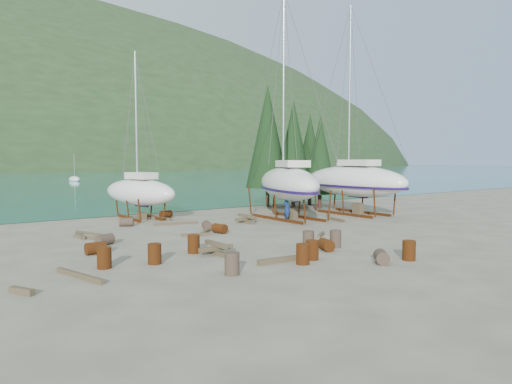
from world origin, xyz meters
TOP-DOWN VIEW (x-y plane):
  - ground at (0.00, 0.00)m, footprint 600.00×600.00m
  - far_house_right at (30.00, 190.00)m, footprint 6.60×5.60m
  - cypress_near_right at (12.50, 12.00)m, footprint 3.60×3.60m
  - cypress_mid_right at (14.00, 10.00)m, footprint 3.06×3.06m
  - cypress_back_left at (11.00, 14.00)m, footprint 4.14×4.14m
  - cypress_far_right at (15.50, 13.00)m, footprint 3.24×3.24m
  - moored_boat_mid at (10.00, 80.00)m, footprint 2.00×5.00m
  - large_sailboat_near at (6.62, 5.76)m, footprint 7.04×11.08m
  - large_sailboat_far at (13.00, 5.03)m, footprint 3.41×10.76m
  - small_sailboat_shore at (-2.32, 12.50)m, footprint 4.32×8.22m
  - worker at (5.63, 4.67)m, footprint 0.55×0.74m
  - drum_0 at (-7.54, -2.34)m, footprint 0.58×0.58m
  - drum_1 at (0.37, -8.00)m, footprint 1.02×1.04m
  - drum_2 at (-8.99, 1.18)m, footprint 0.91×0.63m
  - drum_3 at (-2.44, -6.10)m, footprint 0.58×0.58m
  - drum_4 at (-0.54, 11.74)m, footprint 1.02×0.84m
  - drum_5 at (0.16, -3.60)m, footprint 0.58×0.58m
  - drum_6 at (-1.01, 3.06)m, footprint 0.78×1.00m
  - drum_7 at (1.90, -8.27)m, footprint 0.58×0.58m
  - drum_8 at (-9.54, -1.88)m, footprint 0.58×0.58m
  - drum_9 at (-4.56, 9.24)m, footprint 1.05×0.92m
  - drum_10 at (-1.51, -5.67)m, footprint 0.58×0.58m
  - drum_11 at (-1.02, 4.57)m, footprint 0.85×1.03m
  - drum_12 at (0.42, -4.59)m, footprint 0.85×1.03m
  - drum_14 at (-5.10, -1.28)m, footprint 0.58×0.58m
  - drum_15 at (-7.89, 3.26)m, footprint 1.03×0.86m
  - drum_16 at (-5.87, -5.85)m, footprint 0.58×0.58m
  - drum_17 at (1.43, -4.25)m, footprint 0.58×0.58m
  - timber_0 at (-3.90, 11.30)m, footprint 0.65×2.68m
  - timber_1 at (8.83, 2.73)m, footprint 0.47×1.73m
  - timber_2 at (-8.28, 6.53)m, footprint 0.34×2.06m
  - timber_4 at (-2.67, 2.96)m, footprint 1.71×0.63m
  - timber_6 at (-1.27, 11.05)m, footprint 0.93×1.99m
  - timber_7 at (3.22, -1.33)m, footprint 1.37×1.07m
  - timber_9 at (-2.23, 12.51)m, footprint 1.81×2.05m
  - timber_10 at (-1.51, 7.96)m, footprint 2.96×0.90m
  - timber_11 at (-1.73, 3.57)m, footprint 1.72×1.64m
  - timber_13 at (-12.91, -3.91)m, footprint 0.68×0.99m
  - timber_14 at (-10.78, -2.87)m, footprint 1.02×2.96m
  - timber_15 at (-7.48, 6.81)m, footprint 1.25×3.05m
  - timber_16 at (-2.75, -5.31)m, footprint 2.80×0.45m
  - timber_17 at (-7.98, 5.38)m, footprint 1.33×2.58m
  - timber_pile_fore at (-4.42, -2.24)m, footprint 1.80×1.80m
  - timber_pile_aft at (2.84, 5.81)m, footprint 1.80×1.80m

SIDE VIEW (x-z plane):
  - ground at x=0.00m, z-range 0.00..0.00m
  - timber_0 at x=-3.90m, z-range 0.00..0.14m
  - timber_15 at x=-7.48m, z-range 0.00..0.15m
  - timber_9 at x=-2.23m, z-range 0.00..0.15m
  - timber_11 at x=-1.73m, z-range 0.00..0.15m
  - timber_17 at x=-7.98m, z-range 0.00..0.16m
  - timber_10 at x=-1.51m, z-range 0.00..0.16m
  - timber_4 at x=-2.67m, z-range 0.00..0.17m
  - timber_7 at x=3.22m, z-range 0.00..0.17m
  - timber_14 at x=-10.78m, z-range 0.00..0.18m
  - timber_2 at x=-8.28m, z-range 0.00..0.19m
  - timber_6 at x=-1.27m, z-range 0.00..0.19m
  - timber_1 at x=8.83m, z-range 0.00..0.19m
  - timber_13 at x=-12.91m, z-range 0.00..0.22m
  - timber_16 at x=-2.75m, z-range 0.00..0.23m
  - drum_1 at x=0.37m, z-range 0.00..0.58m
  - drum_2 at x=-8.99m, z-range 0.00..0.58m
  - drum_4 at x=-0.54m, z-range 0.00..0.58m
  - drum_6 at x=-1.01m, z-range 0.00..0.58m
  - drum_9 at x=-4.56m, z-range 0.00..0.58m
  - drum_11 at x=-1.02m, z-range 0.00..0.58m
  - drum_12 at x=0.42m, z-range 0.00..0.58m
  - drum_15 at x=-7.89m, z-range 0.00..0.58m
  - timber_pile_fore at x=-4.42m, z-range 0.00..0.60m
  - timber_pile_aft at x=2.84m, z-range 0.00..0.60m
  - moored_boat_mid at x=10.00m, z-range -2.64..3.41m
  - drum_0 at x=-7.54m, z-range 0.00..0.88m
  - drum_3 at x=-2.44m, z-range 0.00..0.88m
  - drum_5 at x=0.16m, z-range 0.00..0.88m
  - drum_7 at x=1.90m, z-range 0.00..0.88m
  - drum_8 at x=-9.54m, z-range 0.00..0.88m
  - drum_10 at x=-1.51m, z-range 0.00..0.88m
  - drum_14 at x=-5.10m, z-range 0.00..0.88m
  - drum_16 at x=-5.87m, z-range 0.00..0.88m
  - drum_17 at x=1.43m, z-range 0.00..0.88m
  - worker at x=5.63m, z-range 0.00..1.87m
  - small_sailboat_shore at x=-2.32m, z-range -4.21..8.34m
  - large_sailboat_near at x=6.62m, z-range -5.72..11.16m
  - large_sailboat_far at x=13.00m, z-range -5.69..11.21m
  - far_house_right at x=30.00m, z-range 0.12..5.72m
  - cypress_mid_right at x=14.00m, z-range 0.67..9.17m
  - cypress_far_right at x=15.50m, z-range 0.71..9.71m
  - cypress_near_right at x=12.50m, z-range 0.79..10.79m
  - cypress_back_left at x=11.00m, z-range 0.91..12.41m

